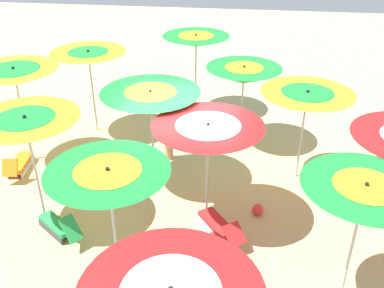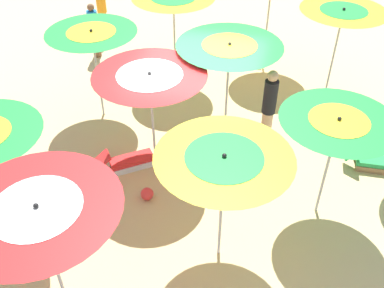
{
  "view_description": "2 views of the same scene",
  "coord_description": "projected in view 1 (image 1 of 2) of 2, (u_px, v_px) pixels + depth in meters",
  "views": [
    {
      "loc": [
        1.37,
        -8.2,
        6.01
      ],
      "look_at": [
        0.27,
        0.01,
        1.31
      ],
      "focal_mm": 40.85,
      "sensor_mm": 36.0,
      "label": 1
    },
    {
      "loc": [
        7.51,
        1.77,
        6.4
      ],
      "look_at": [
        0.93,
        0.12,
        0.87
      ],
      "focal_mm": 41.1,
      "sensor_mm": 36.0,
      "label": 2
    }
  ],
  "objects": [
    {
      "name": "beach_umbrella_9",
      "position": [
        244.0,
        75.0,
        11.42
      ],
      "size": [
        1.99,
        1.99,
        2.22
      ],
      "color": "#B2B2B7",
      "rests_on": "ground"
    },
    {
      "name": "beach_umbrella_1",
      "position": [
        26.0,
        125.0,
        8.32
      ],
      "size": [
        2.09,
        2.09,
        2.44
      ],
      "color": "#B2B2B7",
      "rests_on": "ground"
    },
    {
      "name": "beach_umbrella_0",
      "position": [
        15.0,
        76.0,
        10.41
      ],
      "size": [
        2.1,
        2.1,
        2.53
      ],
      "color": "#B2B2B7",
      "rests_on": "ground"
    },
    {
      "name": "beach_umbrella_2",
      "position": [
        109.0,
        181.0,
        7.06
      ],
      "size": [
        2.04,
        2.04,
        2.28
      ],
      "color": "#B2B2B7",
      "rests_on": "ground"
    },
    {
      "name": "lounger_2",
      "position": [
        59.0,
        226.0,
        8.84
      ],
      "size": [
        1.21,
        1.0,
        0.65
      ],
      "rotation": [
        0.0,
        0.0,
        8.79
      ],
      "color": "#333338",
      "rests_on": "ground"
    },
    {
      "name": "beach_umbrella_8",
      "position": [
        196.0,
        41.0,
        13.09
      ],
      "size": [
        2.03,
        2.03,
        2.48
      ],
      "color": "#B2B2B7",
      "rests_on": "ground"
    },
    {
      "name": "beach_umbrella_4",
      "position": [
        89.0,
        58.0,
        11.87
      ],
      "size": [
        2.05,
        2.05,
        2.43
      ],
      "color": "#B2B2B7",
      "rests_on": "ground"
    },
    {
      "name": "beach_umbrella_5",
      "position": [
        151.0,
        100.0,
        9.69
      ],
      "size": [
        2.24,
        2.24,
        2.34
      ],
      "color": "#B2B2B7",
      "rests_on": "ground"
    },
    {
      "name": "beach_umbrella_6",
      "position": [
        208.0,
        133.0,
        8.46
      ],
      "size": [
        2.21,
        2.21,
        2.26
      ],
      "color": "#B2B2B7",
      "rests_on": "ground"
    },
    {
      "name": "ground",
      "position": [
        181.0,
        193.0,
        10.2
      ],
      "size": [
        38.67,
        38.67,
        0.04
      ],
      "primitive_type": "cube",
      "color": "#D1B57F"
    },
    {
      "name": "lounger_1",
      "position": [
        191.0,
        114.0,
        13.43
      ],
      "size": [
        0.42,
        1.16,
        0.58
      ],
      "rotation": [
        0.0,
        0.0,
        7.9
      ],
      "color": "olive",
      "rests_on": "ground"
    },
    {
      "name": "lounger_3",
      "position": [
        219.0,
        225.0,
        8.87
      ],
      "size": [
        1.08,
        1.27,
        0.52
      ],
      "rotation": [
        0.0,
        0.0,
        8.5
      ],
      "color": "silver",
      "rests_on": "ground"
    },
    {
      "name": "lounger_0",
      "position": [
        19.0,
        164.0,
        10.89
      ],
      "size": [
        0.53,
        1.26,
        0.62
      ],
      "rotation": [
        0.0,
        0.0,
        7.99
      ],
      "color": "silver",
      "rests_on": "ground"
    },
    {
      "name": "beach_umbrella_7",
      "position": [
        364.0,
        198.0,
        6.5
      ],
      "size": [
        1.93,
        1.93,
        2.39
      ],
      "color": "#B2B2B7",
      "rests_on": "ground"
    },
    {
      "name": "beachgoer_2",
      "position": [
        168.0,
        124.0,
        11.03
      ],
      "size": [
        0.3,
        0.3,
        1.9
      ],
      "rotation": [
        0.0,
        0.0,
        3.64
      ],
      "color": "#D8A87F",
      "rests_on": "ground"
    },
    {
      "name": "beach_umbrella_10",
      "position": [
        306.0,
        101.0,
        9.79
      ],
      "size": [
        2.09,
        2.09,
        2.29
      ],
      "color": "#B2B2B7",
      "rests_on": "ground"
    },
    {
      "name": "beach_ball",
      "position": [
        258.0,
        210.0,
        9.42
      ],
      "size": [
        0.26,
        0.26,
        0.26
      ],
      "primitive_type": "sphere",
      "color": "red",
      "rests_on": "ground"
    }
  ]
}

